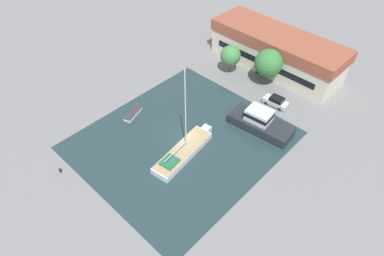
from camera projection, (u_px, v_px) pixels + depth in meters
The scene contains 10 objects.
ground_plane at pixel (182, 140), 52.42m from camera, with size 440.00×440.00×0.00m, color slate.
water_canal at pixel (182, 140), 52.42m from camera, with size 26.31×29.49×0.01m, color #23383D.
warehouse_building at pixel (276, 50), 64.66m from camera, with size 26.02×8.96×6.91m.
quay_tree_near_building at pixel (268, 63), 59.71m from camera, with size 4.94×4.94×6.99m.
quay_tree_by_water at pixel (230, 56), 63.01m from camera, with size 3.79×3.79×5.58m.
parked_car at pixel (276, 101), 57.88m from camera, with size 4.38×2.18×1.68m.
sailboat_moored at pixel (183, 151), 49.84m from camera, with size 4.29×12.22×14.65m.
motor_cruiser at pixel (260, 122), 53.61m from camera, with size 10.55×5.15×3.35m.
small_dinghy at pixel (133, 113), 56.41m from camera, with size 2.63×4.32×0.68m.
mooring_bollard at pixel (60, 170), 47.62m from camera, with size 0.31×0.31×0.75m.
Camera 1 is at (26.36, -25.50, 37.53)m, focal length 32.00 mm.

